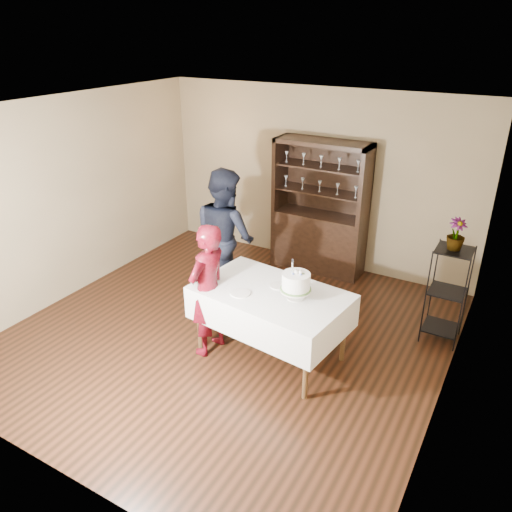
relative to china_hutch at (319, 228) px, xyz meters
The scene contains 14 objects.
floor 2.36m from the china_hutch, 95.08° to the right, with size 5.00×5.00×0.00m, color black.
ceiling 3.04m from the china_hutch, 95.08° to the right, with size 5.00×5.00×0.00m, color silver.
back_wall 0.76m from the china_hutch, 128.88° to the left, with size 5.00×0.02×2.70m, color #706248.
wall_left 3.58m from the china_hutch, 140.17° to the right, with size 0.02×5.00×2.70m, color #706248.
wall_right 3.29m from the china_hutch, 44.39° to the right, with size 0.02×5.00×2.70m, color #706248.
china_hutch is the anchor object (origin of this frame).
plant_etagere 2.33m from the china_hutch, 26.83° to the right, with size 0.42×0.42×1.20m.
cake_table 2.41m from the china_hutch, 79.52° to the right, with size 1.78×1.22×0.83m.
woman 2.64m from the china_hutch, 94.82° to the right, with size 0.58×0.38×1.58m, color #3B0511.
man 1.69m from the china_hutch, 115.09° to the right, with size 0.90×0.70×1.86m, color black.
cake 2.51m from the china_hutch, 72.74° to the right, with size 0.38×0.38×0.46m.
plate_near 2.60m from the china_hutch, 86.05° to the right, with size 0.22×0.22×0.01m, color white.
plate_far 2.28m from the china_hutch, 78.39° to the right, with size 0.19×0.19×0.01m, color white.
potted_plant 2.42m from the china_hutch, 27.02° to the right, with size 0.20×0.20×0.37m, color #4C7537.
Camera 1 is at (2.87, -4.35, 3.50)m, focal length 35.00 mm.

